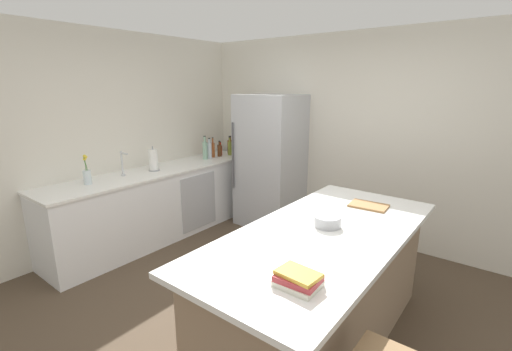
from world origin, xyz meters
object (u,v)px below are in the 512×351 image
(kitchen_island, at_px, (321,286))
(sink_faucet, at_px, (123,163))
(mixing_bowl, at_px, (327,221))
(hot_sauce_bottle, at_px, (221,150))
(soda_bottle, at_px, (209,150))
(gin_bottle, at_px, (205,150))
(cutting_board, at_px, (369,206))
(cookbook_stack, at_px, (298,279))
(vinegar_bottle, at_px, (213,149))
(whiskey_bottle, at_px, (230,146))
(refrigerator, at_px, (270,161))
(flower_vase, at_px, (87,175))
(olive_oil_bottle, at_px, (230,148))
(syrup_bottle, at_px, (219,150))
(paper_towel_roll, at_px, (153,160))

(kitchen_island, relative_size, sink_faucet, 7.64)
(mixing_bowl, bearing_deg, sink_faucet, -178.31)
(hot_sauce_bottle, bearing_deg, sink_faucet, -90.55)
(soda_bottle, bearing_deg, gin_bottle, -94.25)
(mixing_bowl, bearing_deg, cutting_board, 82.25)
(hot_sauce_bottle, relative_size, cookbook_stack, 0.88)
(kitchen_island, bearing_deg, vinegar_bottle, 150.37)
(sink_faucet, distance_m, whiskey_bottle, 1.84)
(hot_sauce_bottle, xyz_separation_m, mixing_bowl, (2.61, -1.58, -0.03))
(refrigerator, distance_m, flower_vase, 2.33)
(kitchen_island, height_order, refrigerator, refrigerator)
(cutting_board, bearing_deg, kitchen_island, -95.02)
(mixing_bowl, bearing_deg, vinegar_bottle, 151.84)
(gin_bottle, xyz_separation_m, mixing_bowl, (2.56, -1.20, -0.09))
(sink_faucet, bearing_deg, olive_oil_bottle, 85.58)
(olive_oil_bottle, relative_size, hot_sauce_bottle, 1.37)
(sink_faucet, xyz_separation_m, olive_oil_bottle, (0.13, 1.74, -0.05))
(flower_vase, height_order, cutting_board, flower_vase)
(soda_bottle, xyz_separation_m, cookbook_stack, (2.81, -2.12, -0.07))
(flower_vase, height_order, olive_oil_bottle, flower_vase)
(flower_vase, relative_size, vinegar_bottle, 1.10)
(olive_oil_bottle, bearing_deg, syrup_bottle, -106.48)
(kitchen_island, bearing_deg, paper_towel_roll, 170.96)
(hot_sauce_bottle, bearing_deg, paper_towel_roll, -88.26)
(refrigerator, distance_m, olive_oil_bottle, 0.81)
(gin_bottle, relative_size, cookbook_stack, 1.47)
(sink_faucet, xyz_separation_m, mixing_bowl, (2.63, 0.08, -0.10))
(whiskey_bottle, relative_size, syrup_bottle, 1.16)
(soda_bottle, bearing_deg, kitchen_island, -28.21)
(hot_sauce_bottle, xyz_separation_m, gin_bottle, (0.05, -0.38, 0.06))
(soda_bottle, relative_size, cutting_board, 0.91)
(flower_vase, relative_size, syrup_bottle, 1.37)
(sink_faucet, relative_size, gin_bottle, 0.87)
(paper_towel_roll, bearing_deg, cookbook_stack, -22.21)
(paper_towel_roll, bearing_deg, kitchen_island, -9.04)
(hot_sauce_bottle, bearing_deg, cookbook_stack, -40.18)
(vinegar_bottle, bearing_deg, flower_vase, -91.19)
(refrigerator, relative_size, whiskey_bottle, 6.65)
(flower_vase, bearing_deg, paper_towel_roll, 86.83)
(flower_vase, xyz_separation_m, syrup_bottle, (0.07, 2.00, -0.01))
(syrup_bottle, xyz_separation_m, soda_bottle, (-0.01, -0.20, 0.03))
(syrup_bottle, height_order, vinegar_bottle, vinegar_bottle)
(cookbook_stack, bearing_deg, vinegar_bottle, 141.89)
(soda_bottle, height_order, gin_bottle, gin_bottle)
(sink_faucet, height_order, hot_sauce_bottle, sink_faucet)
(soda_bottle, height_order, cookbook_stack, soda_bottle)
(syrup_bottle, xyz_separation_m, mixing_bowl, (2.54, -1.48, -0.04))
(vinegar_bottle, bearing_deg, refrigerator, 14.87)
(whiskey_bottle, distance_m, soda_bottle, 0.48)
(gin_bottle, relative_size, cutting_board, 1.04)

